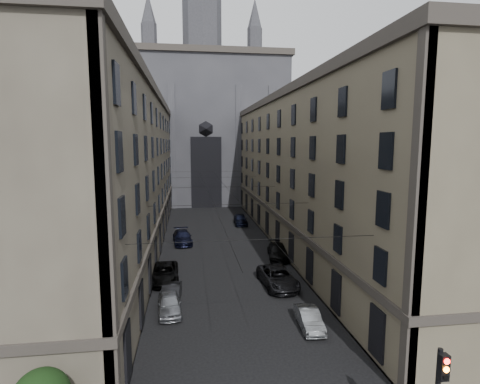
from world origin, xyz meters
name	(u,v)px	position (x,y,z in m)	size (l,w,h in m)	color
sidewalk_left	(133,248)	(-10.50, 36.00, 0.07)	(7.00, 80.00, 0.15)	#383533
sidewalk_right	(299,241)	(10.50, 36.00, 0.07)	(7.00, 80.00, 0.15)	#383533
building_left	(104,173)	(-13.44, 36.00, 9.34)	(13.60, 60.60, 18.85)	#4B4439
building_right	(322,170)	(13.44, 36.00, 9.34)	(13.60, 60.60, 18.85)	brown
gothic_tower	(203,120)	(0.00, 74.96, 17.80)	(35.00, 23.00, 58.00)	#2D2D33
tram_wires	(218,189)	(0.00, 35.63, 7.25)	(14.00, 60.00, 0.43)	black
car_left_near	(169,303)	(-5.21, 17.62, 0.75)	(1.76, 4.38, 1.49)	gray
car_left_midnear	(171,294)	(-5.17, 19.54, 0.69)	(1.45, 4.16, 1.37)	black
car_left_midfar	(164,273)	(-5.98, 24.32, 0.79)	(2.61, 5.65, 1.57)	black
car_left_far	(182,237)	(-4.48, 37.46, 0.80)	(2.24, 5.52, 1.60)	black
car_right_near	(309,319)	(4.56, 13.86, 0.65)	(1.38, 3.97, 1.31)	gray
car_right_midnear	(278,277)	(4.20, 21.59, 0.83)	(2.75, 5.96, 1.65)	black
car_right_midfar	(278,251)	(6.20, 29.73, 0.76)	(2.13, 5.25, 1.52)	black
car_right_far	(241,219)	(4.48, 47.42, 0.83)	(1.95, 4.86, 1.65)	black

